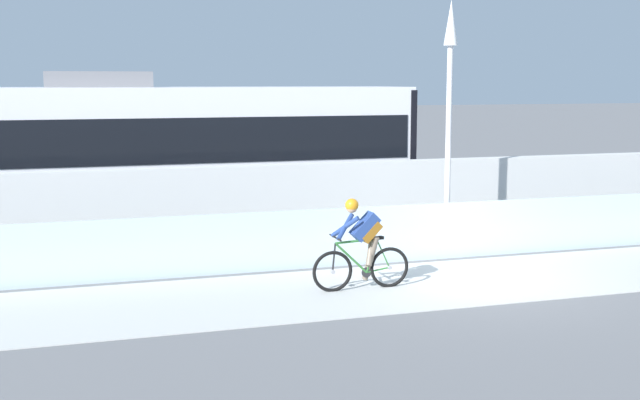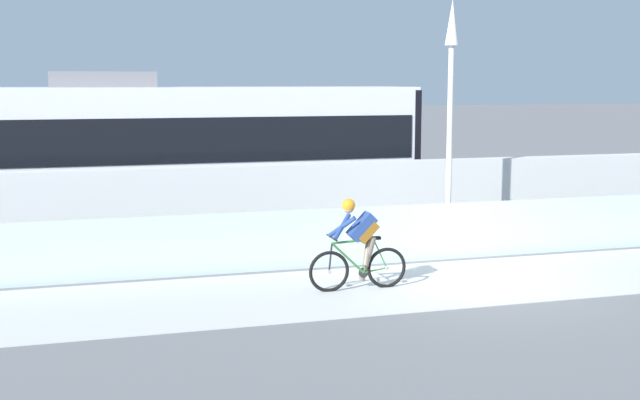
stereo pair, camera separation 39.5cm
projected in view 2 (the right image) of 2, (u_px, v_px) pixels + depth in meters
ground_plane at (479, 281)px, 14.83m from camera, size 200.00×200.00×0.00m
bike_path_deck at (479, 281)px, 14.83m from camera, size 32.00×3.20×0.01m
glass_parapet at (437, 232)px, 16.51m from camera, size 32.00×0.05×1.15m
concrete_barrier_wall at (404, 202)px, 18.17m from camera, size 32.00×0.36×1.85m
tram_rail_near at (366, 224)px, 20.66m from camera, size 32.00×0.08×0.01m
tram_rail_far at (349, 215)px, 22.02m from camera, size 32.00×0.08×0.01m
tram at (189, 152)px, 19.88m from camera, size 11.06×2.54×3.81m
cyclist_on_bike at (359, 246)px, 14.08m from camera, size 1.77×0.58×1.61m
lamp_post_antenna at (451, 96)px, 16.50m from camera, size 0.28×0.28×5.20m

